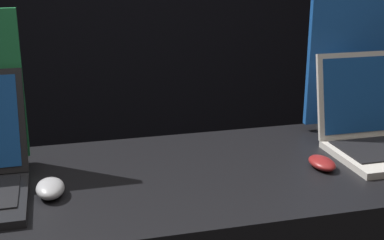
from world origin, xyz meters
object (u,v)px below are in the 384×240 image
(mouse_back, at_px, (322,163))
(promo_stand_back, at_px, (348,55))
(laptop_back, at_px, (382,130))
(mouse_front, at_px, (50,188))

(mouse_back, height_order, promo_stand_back, promo_stand_back)
(laptop_back, height_order, mouse_back, laptop_back)
(laptop_back, distance_m, mouse_back, 0.26)
(mouse_front, relative_size, promo_stand_back, 0.22)
(mouse_front, height_order, promo_stand_back, promo_stand_back)
(mouse_front, height_order, laptop_back, laptop_back)
(promo_stand_back, bearing_deg, laptop_back, -90.00)
(laptop_back, bearing_deg, mouse_front, -175.58)
(mouse_front, bearing_deg, promo_stand_back, 17.25)
(laptop_back, relative_size, mouse_back, 3.18)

